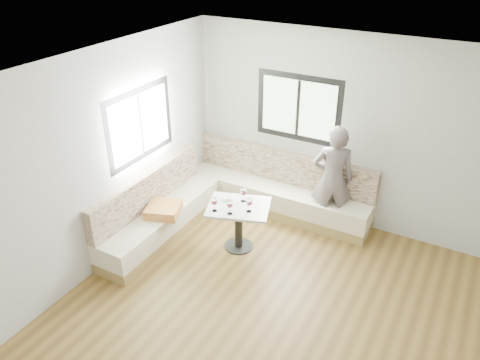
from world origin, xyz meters
name	(u,v)px	position (x,y,z in m)	size (l,w,h in m)	color
room	(279,219)	(-0.08, 0.08, 1.41)	(5.01, 5.01, 2.81)	brown
banquette	(228,201)	(-1.59, 1.63, 0.33)	(2.90, 2.80, 0.95)	olive
table	(239,216)	(-1.12, 1.12, 0.50)	(0.98, 0.87, 0.67)	black
person	(332,179)	(-0.20, 2.20, 0.81)	(0.59, 0.39, 1.62)	#665C5E
olive_ramekin	(226,198)	(-1.35, 1.18, 0.69)	(0.11, 0.11, 0.05)	white
wine_glass_a	(214,202)	(-1.34, 0.86, 0.81)	(0.09, 0.09, 0.20)	white
wine_glass_b	(230,204)	(-1.13, 0.90, 0.81)	(0.09, 0.09, 0.20)	white
wine_glass_c	(249,202)	(-0.94, 1.07, 0.81)	(0.09, 0.09, 0.20)	white
wine_glass_d	(243,192)	(-1.13, 1.26, 0.81)	(0.09, 0.09, 0.20)	white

